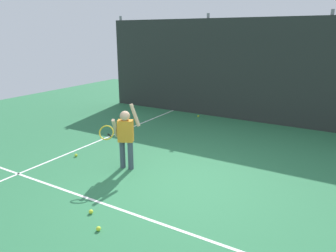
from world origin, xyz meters
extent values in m
plane|color=#2D7247|center=(0.00, 0.00, 0.00)|extent=(20.00, 20.00, 0.00)
cube|color=white|center=(0.00, -1.27, 0.00)|extent=(9.00, 0.05, 0.00)
cube|color=white|center=(-2.94, 1.00, 0.00)|extent=(0.05, 9.00, 0.00)
cube|color=#282D2B|center=(0.00, 4.91, 1.55)|extent=(10.78, 0.08, 3.10)
cylinder|color=slate|center=(-5.24, 4.97, 1.63)|extent=(0.09, 0.09, 3.25)
cylinder|color=slate|center=(-1.75, 4.97, 1.63)|extent=(0.09, 0.09, 3.25)
cylinder|color=slate|center=(1.75, 4.97, 1.63)|extent=(0.09, 0.09, 3.25)
cylinder|color=#3F4C59|center=(-1.37, 0.03, 0.29)|extent=(0.11, 0.11, 0.58)
cylinder|color=#3F4C59|center=(-1.18, 0.06, 0.29)|extent=(0.11, 0.11, 0.58)
cube|color=orange|center=(-1.27, 0.04, 0.80)|extent=(0.34, 0.28, 0.44)
sphere|color=tan|center=(-1.27, 0.04, 1.10)|extent=(0.20, 0.20, 0.20)
cylinder|color=tan|center=(-1.11, 0.15, 1.12)|extent=(0.22, 0.15, 0.46)
cylinder|color=tan|center=(-1.42, -0.09, 0.87)|extent=(0.19, 0.29, 0.43)
cylinder|color=black|center=(-1.44, -0.23, 0.75)|extent=(0.13, 0.23, 0.15)
torus|color=yellow|center=(-1.34, -0.43, 0.88)|extent=(0.33, 0.27, 0.26)
sphere|color=#CCE033|center=(-2.64, -0.04, 0.03)|extent=(0.07, 0.07, 0.07)
sphere|color=#CCE033|center=(-0.30, -1.86, 0.03)|extent=(0.07, 0.07, 0.07)
sphere|color=#CCE033|center=(-1.77, 4.50, 0.03)|extent=(0.07, 0.07, 0.07)
sphere|color=#CCE033|center=(-0.70, -1.59, 0.03)|extent=(0.07, 0.07, 0.07)
camera|label=1|loc=(2.48, -4.64, 2.67)|focal=33.66mm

